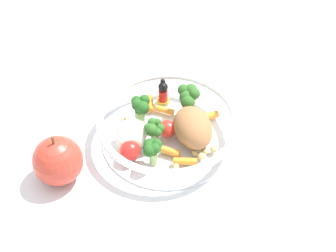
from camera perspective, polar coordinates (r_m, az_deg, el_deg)
name	(u,v)px	position (r m, az deg, el deg)	size (l,w,h in m)	color
ground_plane	(168,139)	(0.75, -0.04, -1.52)	(2.40, 2.40, 0.00)	white
food_container	(165,126)	(0.73, -0.32, -0.05)	(0.21, 0.21, 0.06)	white
loose_apple	(58,161)	(0.69, -12.94, -4.03)	(0.07, 0.07, 0.08)	#BC3828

